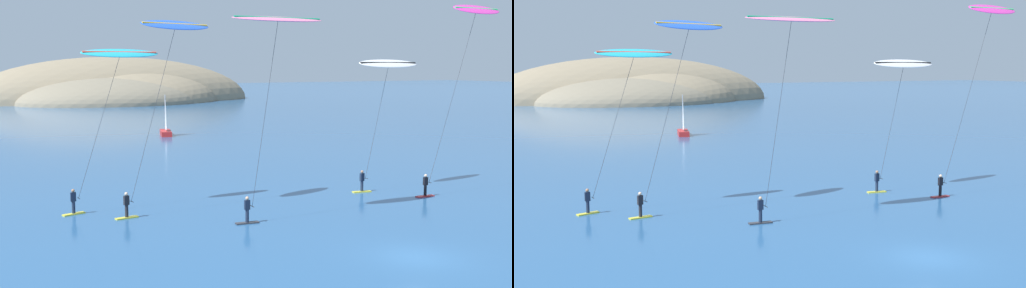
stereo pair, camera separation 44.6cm
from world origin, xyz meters
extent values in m
plane|color=#285689|center=(0.00, 0.00, 0.00)|extent=(600.00, 600.00, 0.00)
ellipsoid|color=#84755B|center=(27.35, 151.52, 0.00)|extent=(79.84, 34.28, 24.36)
ellipsoid|color=#84755B|center=(31.07, 151.68, 0.00)|extent=(50.67, 49.24, 18.33)
ellipsoid|color=#7A705B|center=(23.35, 140.57, 0.00)|extent=(48.48, 34.60, 13.56)
cube|color=#B22323|center=(8.84, 60.78, 0.35)|extent=(2.68, 5.00, 0.70)
cone|color=#B22323|center=(9.51, 63.08, 0.35)|extent=(1.24, 2.26, 0.67)
cylinder|color=#B2B2B7|center=(8.92, 61.07, 3.20)|extent=(0.12, 0.12, 5.00)
pyramid|color=white|center=(8.67, 60.20, 3.03)|extent=(0.58, 1.75, 4.25)
cylinder|color=#A5A5AD|center=(8.67, 60.20, 0.95)|extent=(0.58, 1.75, 0.08)
cube|color=yellow|center=(-10.58, 15.25, 0.04)|extent=(1.54, 0.58, 0.08)
cylinder|color=black|center=(-10.58, 15.25, 0.48)|extent=(0.22, 0.22, 0.80)
cube|color=black|center=(-10.58, 15.25, 1.18)|extent=(0.37, 0.26, 0.60)
sphere|color=beige|center=(-10.58, 15.25, 1.60)|extent=(0.22, 0.22, 0.22)
cylinder|color=black|center=(-10.24, 15.32, 1.06)|extent=(0.15, 0.55, 0.04)
ellipsoid|color=blue|center=(-6.75, 16.04, 12.41)|extent=(5.42, 2.42, 0.83)
cylinder|color=gold|center=(-6.75, 16.04, 12.46)|extent=(4.91, 1.16, 0.16)
cylinder|color=#333338|center=(-8.50, 15.68, 6.69)|extent=(3.52, 0.75, 11.26)
cube|color=yellow|center=(8.06, 15.02, 0.04)|extent=(1.55, 0.66, 0.08)
cylinder|color=#192338|center=(8.06, 15.02, 0.48)|extent=(0.22, 0.22, 0.80)
cube|color=#192338|center=(8.06, 15.02, 1.18)|extent=(0.36, 0.23, 0.60)
sphere|color=#9E7051|center=(8.06, 15.02, 1.60)|extent=(0.22, 0.22, 0.22)
cylinder|color=black|center=(8.41, 15.06, 1.06)|extent=(0.10, 0.55, 0.04)
ellipsoid|color=white|center=(10.63, 15.30, 9.91)|extent=(6.34, 1.77, 0.80)
cylinder|color=black|center=(10.63, 15.30, 9.96)|extent=(5.92, 0.79, 0.16)
cylinder|color=#333338|center=(9.52, 15.18, 5.44)|extent=(2.25, 0.26, 8.76)
cube|color=#2D2D33|center=(-4.38, 10.38, 0.04)|extent=(1.54, 0.59, 0.08)
cylinder|color=#192338|center=(-4.38, 10.38, 0.48)|extent=(0.22, 0.22, 0.80)
cube|color=#192338|center=(-4.38, 10.38, 1.18)|extent=(0.35, 0.22, 0.60)
sphere|color=tan|center=(-4.38, 10.38, 1.60)|extent=(0.22, 0.22, 0.22)
cylinder|color=black|center=(-4.03, 10.37, 1.06)|extent=(0.07, 0.55, 0.04)
ellipsoid|color=pink|center=(-2.28, 10.28, 12.60)|extent=(6.22, 1.53, 0.52)
cylinder|color=#14895B|center=(-2.28, 10.28, 12.65)|extent=(5.86, 0.46, 0.16)
cylinder|color=#333338|center=(-3.16, 10.32, 6.78)|extent=(1.77, 0.12, 11.44)
cube|color=red|center=(11.18, 11.39, 0.04)|extent=(1.52, 0.48, 0.08)
cylinder|color=black|center=(11.18, 11.39, 0.48)|extent=(0.22, 0.22, 0.80)
cube|color=black|center=(11.18, 11.39, 1.18)|extent=(0.34, 0.20, 0.60)
sphere|color=beige|center=(11.18, 11.39, 1.60)|extent=(0.22, 0.22, 0.22)
cylinder|color=black|center=(11.53, 11.38, 1.06)|extent=(0.05, 0.55, 0.04)
ellipsoid|color=#D62D9E|center=(15.69, 11.35, 13.98)|extent=(4.58, 1.64, 0.95)
cylinder|color=#28D160|center=(15.69, 11.35, 14.03)|extent=(4.34, 0.20, 0.16)
cylinder|color=#333338|center=(13.61, 11.37, 7.47)|extent=(4.18, 0.06, 12.83)
cube|color=yellow|center=(-13.35, 17.96, 0.04)|extent=(1.55, 0.77, 0.08)
cylinder|color=#192338|center=(-13.35, 17.96, 0.48)|extent=(0.22, 0.22, 0.80)
cube|color=#192338|center=(-13.35, 17.96, 1.18)|extent=(0.35, 0.21, 0.60)
sphere|color=#9E7051|center=(-13.35, 17.96, 1.60)|extent=(0.22, 0.22, 0.22)
cylinder|color=black|center=(-13.00, 17.97, 1.06)|extent=(0.06, 0.55, 0.04)
ellipsoid|color=#23B2C6|center=(-9.92, 18.06, 10.58)|extent=(5.36, 1.24, 0.73)
cylinder|color=#DB4C38|center=(-9.92, 18.06, 10.63)|extent=(5.07, 0.31, 0.16)
cylinder|color=#333338|center=(-11.46, 18.02, 5.77)|extent=(3.10, 0.12, 9.43)
camera|label=1|loc=(-22.31, -24.22, 9.76)|focal=45.00mm
camera|label=2|loc=(-21.91, -24.43, 9.76)|focal=45.00mm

